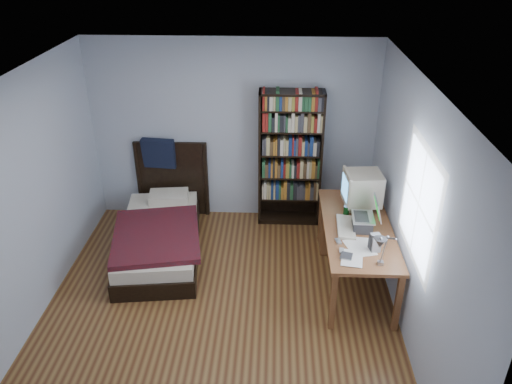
% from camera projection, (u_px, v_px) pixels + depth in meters
% --- Properties ---
extents(room, '(4.20, 4.24, 2.50)m').
position_uv_depth(room, '(218.00, 210.00, 4.83)').
color(room, '#512C17').
rests_on(room, ground).
extents(desk, '(0.75, 1.75, 0.73)m').
position_uv_depth(desk, '(350.00, 226.00, 6.13)').
color(desk, brown).
rests_on(desk, floor).
extents(crt_monitor, '(0.44, 0.41, 0.47)m').
position_uv_depth(crt_monitor, '(362.00, 189.00, 5.78)').
color(crt_monitor, '#BFB69E').
rests_on(crt_monitor, desk).
extents(laptop, '(0.32, 0.32, 0.38)m').
position_uv_depth(laptop, '(364.00, 221.00, 5.45)').
color(laptop, '#2D2D30').
rests_on(laptop, desk).
extents(desk_lamp, '(0.22, 0.49, 0.58)m').
position_uv_depth(desk_lamp, '(381.00, 245.00, 4.41)').
color(desk_lamp, '#99999E').
rests_on(desk_lamp, desk).
extents(keyboard, '(0.22, 0.49, 0.05)m').
position_uv_depth(keyboard, '(346.00, 227.00, 5.51)').
color(keyboard, beige).
rests_on(keyboard, desk).
extents(speaker, '(0.11, 0.11, 0.19)m').
position_uv_depth(speaker, '(375.00, 243.00, 5.09)').
color(speaker, gray).
rests_on(speaker, desk).
extents(soda_can, '(0.06, 0.06, 0.12)m').
position_uv_depth(soda_can, '(346.00, 211.00, 5.74)').
color(soda_can, '#093707').
rests_on(soda_can, desk).
extents(mouse, '(0.06, 0.11, 0.04)m').
position_uv_depth(mouse, '(354.00, 211.00, 5.82)').
color(mouse, silver).
rests_on(mouse, desk).
extents(phone_silver, '(0.07, 0.11, 0.02)m').
position_uv_depth(phone_silver, '(338.00, 241.00, 5.27)').
color(phone_silver, '#B8B8BD').
rests_on(phone_silver, desk).
extents(phone_grey, '(0.05, 0.10, 0.02)m').
position_uv_depth(phone_grey, '(342.00, 251.00, 5.11)').
color(phone_grey, gray).
rests_on(phone_grey, desk).
extents(external_drive, '(0.14, 0.14, 0.02)m').
position_uv_depth(external_drive, '(346.00, 256.00, 5.03)').
color(external_drive, gray).
rests_on(external_drive, desk).
extents(bookshelf, '(0.84, 0.30, 1.87)m').
position_uv_depth(bookshelf, '(290.00, 159.00, 6.66)').
color(bookshelf, black).
rests_on(bookshelf, floor).
extents(bed, '(1.22, 2.08, 1.16)m').
position_uv_depth(bed, '(161.00, 231.00, 6.33)').
color(bed, black).
rests_on(bed, floor).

